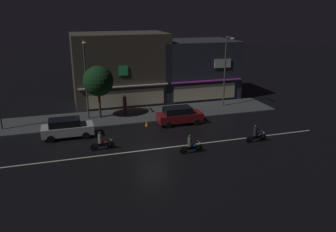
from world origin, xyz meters
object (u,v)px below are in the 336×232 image
object	(u,v)px
parked_car_near_kerb	(67,128)
motorcycle_opposite_lane	(256,135)
streetlamp_mid	(86,74)
pedestrian_on_sidewalk	(125,105)
motorcycle_lead	(191,146)
streetlamp_east	(226,66)
traffic_cone	(147,123)
motorcycle_following	(102,142)
parked_car_trailing	(179,115)

from	to	relation	value
parked_car_near_kerb	motorcycle_opposite_lane	distance (m)	15.98
streetlamp_mid	motorcycle_opposite_lane	world-z (taller)	streetlamp_mid
pedestrian_on_sidewalk	motorcycle_lead	xyz separation A→B (m)	(3.04, -11.28, -0.41)
parked_car_near_kerb	streetlamp_east	bearing A→B (deg)	-165.28
pedestrian_on_sidewalk	traffic_cone	size ratio (longest dim) A/B	3.54
streetlamp_mid	motorcycle_following	distance (m)	8.78
parked_car_trailing	motorcycle_following	distance (m)	8.85
pedestrian_on_sidewalk	parked_car_trailing	xyz separation A→B (m)	(4.42, -4.46, -0.17)
pedestrian_on_sidewalk	motorcycle_opposite_lane	distance (m)	14.02
streetlamp_east	pedestrian_on_sidewalk	world-z (taller)	streetlamp_east
streetlamp_east	motorcycle_opposite_lane	distance (m)	11.19
motorcycle_lead	motorcycle_opposite_lane	world-z (taller)	same
pedestrian_on_sidewalk	streetlamp_mid	bearing A→B (deg)	129.83
streetlamp_east	motorcycle_following	distance (m)	17.08
parked_car_trailing	motorcycle_opposite_lane	distance (m)	7.78
streetlamp_mid	streetlamp_east	xyz separation A→B (m)	(14.87, 0.28, -0.01)
streetlamp_mid	pedestrian_on_sidewalk	size ratio (longest dim) A/B	3.95
parked_car_near_kerb	traffic_cone	bearing A→B (deg)	-173.21
motorcycle_following	streetlamp_mid	bearing A→B (deg)	98.80
parked_car_trailing	motorcycle_opposite_lane	size ratio (longest dim) A/B	2.26
pedestrian_on_sidewalk	parked_car_trailing	world-z (taller)	pedestrian_on_sidewalk
motorcycle_lead	traffic_cone	bearing A→B (deg)	-68.17
parked_car_near_kerb	parked_car_trailing	world-z (taller)	same
streetlamp_mid	parked_car_trailing	world-z (taller)	streetlamp_mid
traffic_cone	streetlamp_mid	bearing A→B (deg)	146.68
motorcycle_lead	parked_car_near_kerb	bearing A→B (deg)	-26.85
streetlamp_mid	motorcycle_following	xyz separation A→B (m)	(0.36, -7.81, -4.01)
streetlamp_mid	motorcycle_lead	distance (m)	13.12
parked_car_near_kerb	motorcycle_lead	bearing A→B (deg)	144.92
motorcycle_following	parked_car_near_kerb	bearing A→B (deg)	130.98
pedestrian_on_sidewalk	motorcycle_opposite_lane	world-z (taller)	pedestrian_on_sidewalk
streetlamp_mid	motorcycle_lead	world-z (taller)	streetlamp_mid
pedestrian_on_sidewalk	traffic_cone	xyz separation A→B (m)	(1.31, -4.13, -0.77)
motorcycle_opposite_lane	parked_car_trailing	bearing A→B (deg)	-51.23
pedestrian_on_sidewalk	parked_car_near_kerb	world-z (taller)	pedestrian_on_sidewalk
parked_car_trailing	streetlamp_east	bearing A→B (deg)	30.51
parked_car_near_kerb	motorcycle_opposite_lane	world-z (taller)	parked_car_near_kerb
streetlamp_mid	motorcycle_lead	size ratio (longest dim) A/B	4.05
streetlamp_mid	traffic_cone	xyz separation A→B (m)	(5.07, -3.33, -4.37)
pedestrian_on_sidewalk	traffic_cone	world-z (taller)	pedestrian_on_sidewalk
pedestrian_on_sidewalk	motorcycle_following	world-z (taller)	pedestrian_on_sidewalk
streetlamp_mid	motorcycle_opposite_lane	distance (m)	16.66
motorcycle_lead	pedestrian_on_sidewalk	bearing A→B (deg)	-66.69
streetlamp_east	parked_car_near_kerb	xyz separation A→B (m)	(-17.02, -4.47, -3.76)
streetlamp_east	parked_car_near_kerb	distance (m)	18.00
streetlamp_mid	motorcycle_opposite_lane	size ratio (longest dim) A/B	4.05
motorcycle_lead	motorcycle_following	xyz separation A→B (m)	(-6.44, 2.67, 0.00)
pedestrian_on_sidewalk	motorcycle_following	distance (m)	9.26
parked_car_near_kerb	motorcycle_following	distance (m)	4.41
motorcycle_following	motorcycle_lead	bearing A→B (deg)	-16.42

